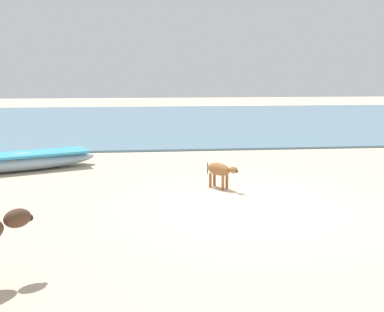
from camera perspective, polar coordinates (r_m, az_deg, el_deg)
name	(u,v)px	position (r m, az deg, el deg)	size (l,w,h in m)	color
ground	(252,206)	(9.46, 7.65, -6.37)	(80.00, 80.00, 0.00)	beige
sea_water	(185,120)	(25.67, -0.95, 4.63)	(60.00, 20.00, 0.08)	slate
fishing_boat_2	(22,161)	(13.53, -20.96, -0.60)	(4.21, 2.46, 0.70)	#8CA5B7
calf_near_brown	(220,170)	(10.66, 3.59, -1.85)	(0.74, 0.84, 0.62)	brown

